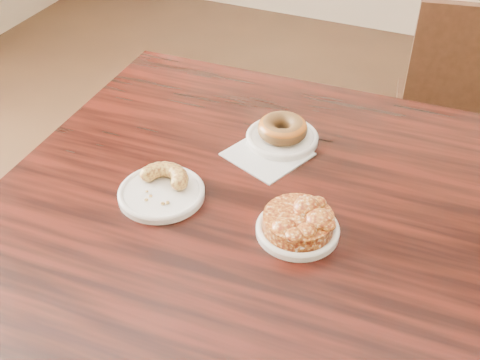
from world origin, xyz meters
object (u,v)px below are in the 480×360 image
at_px(glazed_donut, 283,128).
at_px(apple_fritter, 298,219).
at_px(cruller_fragment, 161,185).
at_px(chair_far, 456,119).
at_px(cafe_table, 246,321).

xyz_separation_m(glazed_donut, apple_fritter, (0.13, -0.26, -0.00)).
distance_m(apple_fritter, cruller_fragment, 0.28).
relative_size(glazed_donut, cruller_fragment, 0.95).
bearing_deg(apple_fritter, chair_far, 77.92).
height_order(cafe_table, cruller_fragment, cruller_fragment).
xyz_separation_m(glazed_donut, cruller_fragment, (-0.15, -0.27, -0.01)).
height_order(glazed_donut, cruller_fragment, glazed_donut).
height_order(chair_far, apple_fritter, chair_far).
height_order(cafe_table, chair_far, chair_far).
bearing_deg(glazed_donut, chair_far, 65.51).
height_order(apple_fritter, cruller_fragment, apple_fritter).
bearing_deg(chair_far, cruller_fragment, 54.15).
bearing_deg(cruller_fragment, glazed_donut, 60.11).
bearing_deg(apple_fritter, cruller_fragment, -178.56).
xyz_separation_m(chair_far, cruller_fragment, (-0.50, -1.02, 0.33)).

